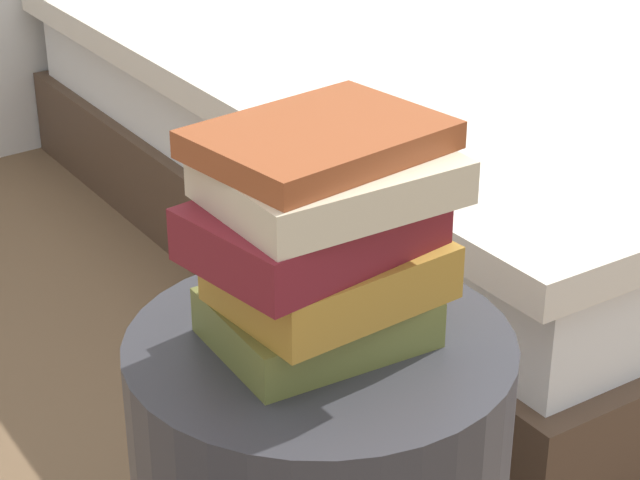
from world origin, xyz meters
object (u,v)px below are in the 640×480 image
Objects in this scene: book_ochre at (331,273)px; book_rust at (320,139)px; book_olive at (320,316)px; book_maroon at (314,227)px; bed at (484,121)px; book_cream at (330,179)px.

book_rust is at bearing 97.72° from book_ochre.
book_maroon reaches higher than book_olive.
book_rust reaches higher than bed.
book_maroon is (-1.21, -0.91, 0.41)m from bed.
book_maroon is 0.10m from book_rust.
book_cream reaches higher than book_maroon.
bed is 1.53m from book_olive.
book_cream is at bearing -21.48° from book_maroon.
book_cream reaches higher than book_ochre.
book_ochre is at bearing -14.97° from book_maroon.
bed reaches higher than book_ochre.
book_cream is 0.04m from book_rust.
book_olive is 0.97× the size of book_ochre.
book_olive is 0.12m from book_maroon.
book_ochre is 0.95× the size of book_cream.
book_olive is 0.90× the size of book_rust.
book_ochre is at bearing -137.98° from bed.
bed is 9.13× the size of book_olive.
bed is 1.58m from book_rust.
book_cream is (-1.20, -0.92, 0.47)m from bed.
book_cream is at bearing -148.00° from book_ochre.
book_olive is 0.06m from book_ochre.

